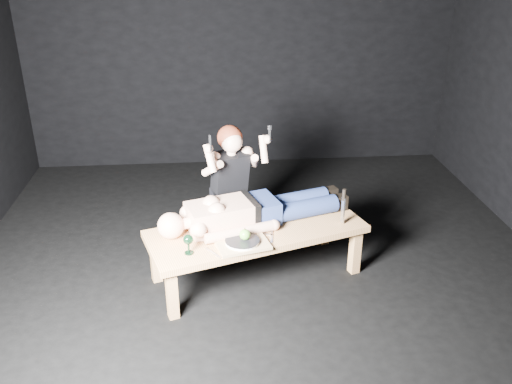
% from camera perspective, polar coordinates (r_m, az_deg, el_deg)
% --- Properties ---
extents(ground, '(5.00, 5.00, 0.00)m').
position_cam_1_polar(ground, '(4.65, 0.40, -8.14)').
color(ground, black).
rests_on(ground, ground).
extents(back_wall, '(5.00, 0.00, 5.00)m').
position_cam_1_polar(back_wall, '(6.47, -1.70, 15.76)').
color(back_wall, black).
rests_on(back_wall, ground).
extents(table, '(1.85, 1.15, 0.45)m').
position_cam_1_polar(table, '(4.45, 0.06, -6.41)').
color(table, tan).
rests_on(table, ground).
extents(lying_man, '(1.82, 1.04, 0.26)m').
position_cam_1_polar(lying_man, '(4.39, 0.10, -1.55)').
color(lying_man, '#D7A78D').
rests_on(lying_man, table).
extents(kneeling_woman, '(0.84, 0.89, 1.19)m').
position_cam_1_polar(kneeling_woman, '(4.77, -3.07, 0.89)').
color(kneeling_woman, black).
rests_on(kneeling_woman, ground).
extents(serving_tray, '(0.45, 0.37, 0.02)m').
position_cam_1_polar(serving_tray, '(4.10, -1.46, -5.48)').
color(serving_tray, tan).
rests_on(serving_tray, table).
extents(plate, '(0.31, 0.31, 0.02)m').
position_cam_1_polar(plate, '(4.09, -1.46, -5.22)').
color(plate, white).
rests_on(plate, serving_tray).
extents(apple, '(0.08, 0.08, 0.08)m').
position_cam_1_polar(apple, '(4.08, -1.17, -4.51)').
color(apple, '#439823').
rests_on(apple, plate).
extents(goblet, '(0.10, 0.10, 0.16)m').
position_cam_1_polar(goblet, '(4.00, -7.14, -5.49)').
color(goblet, black).
rests_on(goblet, table).
extents(fork_flat, '(0.12, 0.16, 0.01)m').
position_cam_1_polar(fork_flat, '(4.02, -4.55, -6.43)').
color(fork_flat, '#B2B2B7').
rests_on(fork_flat, table).
extents(knife_flat, '(0.04, 0.18, 0.01)m').
position_cam_1_polar(knife_flat, '(4.22, 1.66, -4.74)').
color(knife_flat, '#B2B2B7').
rests_on(knife_flat, table).
extents(spoon_flat, '(0.18, 0.08, 0.01)m').
position_cam_1_polar(spoon_flat, '(4.26, 0.53, -4.40)').
color(spoon_flat, '#B2B2B7').
rests_on(spoon_flat, table).
extents(carving_knife, '(0.05, 0.05, 0.31)m').
position_cam_1_polar(carving_knife, '(4.40, 9.19, -1.53)').
color(carving_knife, '#B2B2B7').
rests_on(carving_knife, table).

